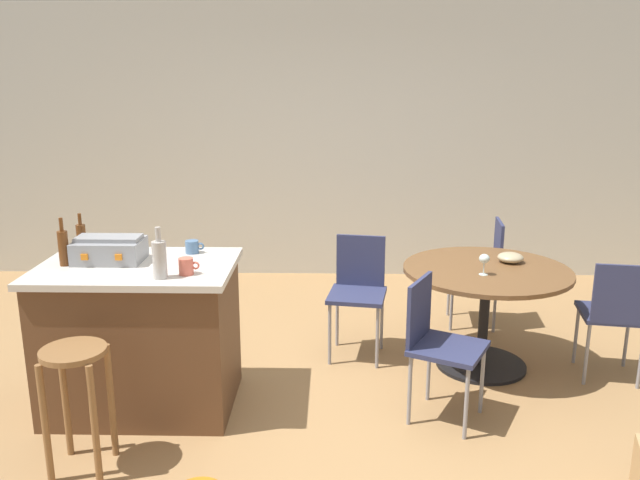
% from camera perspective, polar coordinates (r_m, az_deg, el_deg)
% --- Properties ---
extents(ground_plane, '(8.80, 8.80, 0.00)m').
position_cam_1_polar(ground_plane, '(4.18, 1.87, -14.58)').
color(ground_plane, '#A37A4C').
extents(back_wall, '(8.00, 0.10, 2.70)m').
position_cam_1_polar(back_wall, '(6.54, 1.73, 8.52)').
color(back_wall, beige).
rests_on(back_wall, ground_plane).
extents(kitchen_island, '(1.17, 0.80, 0.92)m').
position_cam_1_polar(kitchen_island, '(4.17, -15.45, -8.12)').
color(kitchen_island, brown).
rests_on(kitchen_island, ground_plane).
extents(wooden_stool, '(0.33, 0.33, 0.68)m').
position_cam_1_polar(wooden_stool, '(3.62, -20.69, -11.67)').
color(wooden_stool, olive).
rests_on(wooden_stool, ground_plane).
extents(dining_table, '(1.15, 1.15, 0.73)m').
position_cam_1_polar(dining_table, '(4.65, 14.39, -4.39)').
color(dining_table, black).
rests_on(dining_table, ground_plane).
extents(folding_chair_near, '(0.46, 0.46, 0.85)m').
position_cam_1_polar(folding_chair_near, '(4.75, 24.54, -5.68)').
color(folding_chair_near, navy).
rests_on(folding_chair_near, ground_plane).
extents(folding_chair_far, '(0.44, 0.44, 0.88)m').
position_cam_1_polar(folding_chair_far, '(5.44, 14.10, -2.00)').
color(folding_chair_far, navy).
rests_on(folding_chair_far, ground_plane).
extents(folding_chair_left, '(0.46, 0.46, 0.88)m').
position_cam_1_polar(folding_chair_left, '(4.75, 3.39, -4.09)').
color(folding_chair_left, navy).
rests_on(folding_chair_left, ground_plane).
extents(folding_chair_right, '(0.54, 0.54, 0.86)m').
position_cam_1_polar(folding_chair_right, '(3.94, 10.30, -8.53)').
color(folding_chair_right, navy).
rests_on(folding_chair_right, ground_plane).
extents(toolbox, '(0.40, 0.28, 0.16)m').
position_cam_1_polar(toolbox, '(4.12, -18.07, -0.81)').
color(toolbox, gray).
rests_on(toolbox, kitchen_island).
extents(bottle_0, '(0.06, 0.06, 0.26)m').
position_cam_1_polar(bottle_0, '(4.35, -20.29, 0.16)').
color(bottle_0, '#603314').
rests_on(bottle_0, kitchen_island).
extents(bottle_1, '(0.08, 0.08, 0.29)m').
position_cam_1_polar(bottle_1, '(3.69, -13.96, -1.60)').
color(bottle_1, '#B7B2AD').
rests_on(bottle_1, kitchen_island).
extents(bottle_2, '(0.06, 0.06, 0.29)m').
position_cam_1_polar(bottle_2, '(4.11, -21.69, -0.60)').
color(bottle_2, '#603314').
rests_on(bottle_2, kitchen_island).
extents(cup_0, '(0.12, 0.08, 0.10)m').
position_cam_1_polar(cup_0, '(3.75, -11.69, -2.28)').
color(cup_0, '#DB6651').
rests_on(cup_0, kitchen_island).
extents(cup_1, '(0.12, 0.08, 0.08)m').
position_cam_1_polar(cup_1, '(4.18, -11.19, -0.59)').
color(cup_1, '#4C7099').
rests_on(cup_1, kitchen_island).
extents(wine_glass, '(0.07, 0.07, 0.14)m').
position_cam_1_polar(wine_glass, '(4.41, 14.28, -1.68)').
color(wine_glass, silver).
rests_on(wine_glass, dining_table).
extents(serving_bowl, '(0.18, 0.18, 0.07)m').
position_cam_1_polar(serving_bowl, '(4.78, 16.44, -1.49)').
color(serving_bowl, tan).
rests_on(serving_bowl, dining_table).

